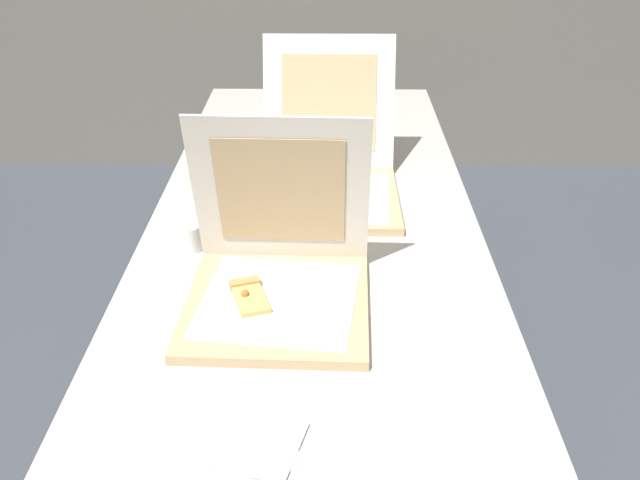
{
  "coord_description": "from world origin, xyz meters",
  "views": [
    {
      "loc": [
        0.04,
        -0.93,
        1.57
      ],
      "look_at": [
        0.02,
        0.46,
        0.79
      ],
      "focal_mm": 39.29,
      "sensor_mm": 36.0,
      "label": 1
    }
  ],
  "objects_px": {
    "pizza_box_middle": "(328,175)",
    "cup_white_mid": "(203,215)",
    "cup_white_near_center": "(189,237)",
    "cup_white_far": "(241,156)",
    "table": "(313,242)",
    "pizza_box_front": "(277,279)",
    "napkin_pile": "(257,443)"
  },
  "relations": [
    {
      "from": "pizza_box_front",
      "to": "cup_white_mid",
      "type": "distance_m",
      "value": 0.4
    },
    {
      "from": "cup_white_near_center",
      "to": "cup_white_mid",
      "type": "xyz_separation_m",
      "value": [
        0.02,
        0.12,
        0.0
      ]
    },
    {
      "from": "pizza_box_middle",
      "to": "napkin_pile",
      "type": "distance_m",
      "value": 0.95
    },
    {
      "from": "table",
      "to": "pizza_box_middle",
      "type": "height_order",
      "value": "pizza_box_middle"
    },
    {
      "from": "table",
      "to": "cup_white_far",
      "type": "xyz_separation_m",
      "value": [
        -0.22,
        0.38,
        0.08
      ]
    },
    {
      "from": "pizza_box_middle",
      "to": "cup_white_far",
      "type": "distance_m",
      "value": 0.32
    },
    {
      "from": "table",
      "to": "pizza_box_front",
      "type": "bearing_deg",
      "value": -101.43
    },
    {
      "from": "pizza_box_front",
      "to": "cup_white_mid",
      "type": "height_order",
      "value": "pizza_box_front"
    },
    {
      "from": "pizza_box_middle",
      "to": "cup_white_near_center",
      "type": "height_order",
      "value": "pizza_box_middle"
    },
    {
      "from": "cup_white_near_center",
      "to": "cup_white_far",
      "type": "bearing_deg",
      "value": 82.08
    },
    {
      "from": "pizza_box_middle",
      "to": "cup_white_mid",
      "type": "relative_size",
      "value": 7.56
    },
    {
      "from": "pizza_box_front",
      "to": "napkin_pile",
      "type": "xyz_separation_m",
      "value": [
        -0.01,
        -0.41,
        -0.05
      ]
    },
    {
      "from": "table",
      "to": "pizza_box_front",
      "type": "xyz_separation_m",
      "value": [
        -0.07,
        -0.33,
        0.1
      ]
    },
    {
      "from": "napkin_pile",
      "to": "pizza_box_front",
      "type": "bearing_deg",
      "value": 89.03
    },
    {
      "from": "pizza_box_front",
      "to": "cup_white_far",
      "type": "xyz_separation_m",
      "value": [
        -0.16,
        0.71,
        -0.02
      ]
    },
    {
      "from": "pizza_box_front",
      "to": "cup_white_near_center",
      "type": "xyz_separation_m",
      "value": [
        -0.23,
        0.22,
        -0.02
      ]
    },
    {
      "from": "cup_white_mid",
      "to": "cup_white_near_center",
      "type": "bearing_deg",
      "value": -98.04
    },
    {
      "from": "table",
      "to": "pizza_box_front",
      "type": "relative_size",
      "value": 5.89
    },
    {
      "from": "napkin_pile",
      "to": "cup_white_near_center",
      "type": "bearing_deg",
      "value": 109.28
    },
    {
      "from": "cup_white_mid",
      "to": "cup_white_far",
      "type": "bearing_deg",
      "value": 82.12
    },
    {
      "from": "pizza_box_middle",
      "to": "cup_white_mid",
      "type": "height_order",
      "value": "pizza_box_middle"
    },
    {
      "from": "pizza_box_front",
      "to": "napkin_pile",
      "type": "height_order",
      "value": "pizza_box_front"
    },
    {
      "from": "pizza_box_front",
      "to": "pizza_box_middle",
      "type": "bearing_deg",
      "value": 80.59
    },
    {
      "from": "pizza_box_middle",
      "to": "cup_white_far",
      "type": "height_order",
      "value": "pizza_box_middle"
    },
    {
      "from": "cup_white_far",
      "to": "napkin_pile",
      "type": "distance_m",
      "value": 1.14
    },
    {
      "from": "pizza_box_middle",
      "to": "napkin_pile",
      "type": "relative_size",
      "value": 3.05
    },
    {
      "from": "pizza_box_middle",
      "to": "napkin_pile",
      "type": "xyz_separation_m",
      "value": [
        -0.11,
        -0.94,
        -0.05
      ]
    },
    {
      "from": "table",
      "to": "cup_white_near_center",
      "type": "relative_size",
      "value": 34.96
    },
    {
      "from": "pizza_box_front",
      "to": "pizza_box_middle",
      "type": "xyz_separation_m",
      "value": [
        0.11,
        0.53,
        -0.0
      ]
    },
    {
      "from": "cup_white_near_center",
      "to": "napkin_pile",
      "type": "height_order",
      "value": "cup_white_near_center"
    },
    {
      "from": "cup_white_mid",
      "to": "napkin_pile",
      "type": "xyz_separation_m",
      "value": [
        0.2,
        -0.74,
        -0.03
      ]
    },
    {
      "from": "pizza_box_middle",
      "to": "table",
      "type": "bearing_deg",
      "value": -100.98
    }
  ]
}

